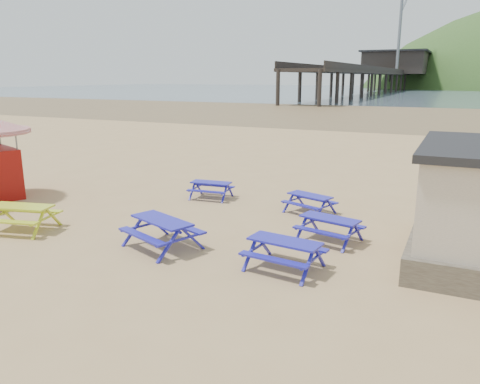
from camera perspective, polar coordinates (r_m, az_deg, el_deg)
The scene contains 11 objects.
ground at distance 15.53m, azimuth -6.16°, elevation -4.36°, with size 400.00×400.00×0.00m, color tan.
wet_sand at distance 68.16m, azimuth 18.97°, elevation 9.04°, with size 400.00×400.00×0.00m, color brown.
sea at distance 182.77m, azimuth 23.37°, elevation 11.22°, with size 400.00×400.00×0.00m, color #465864.
picnic_table_blue_a at distance 19.12m, azimuth -3.54°, elevation 0.24°, with size 1.76×1.49×0.68m.
picnic_table_blue_b at distance 17.18m, azimuth 8.48°, elevation -1.45°, with size 1.97×1.78×0.69m.
picnic_table_blue_c at distance 14.37m, azimuth 10.85°, elevation -4.49°, with size 2.02×1.76×0.74m.
picnic_table_blue_d at distance 13.75m, azimuth -9.46°, elevation -5.01°, with size 2.51×2.27×0.86m.
picnic_table_blue_e at distance 12.17m, azimuth 5.44°, elevation -7.60°, with size 2.03×1.71×0.78m.
picnic_table_blue_f at distance 12.96m, azimuth 26.40°, elevation -7.82°, with size 2.22×2.12×0.73m.
picnic_table_yellow at distance 16.61m, azimuth -25.04°, elevation -2.90°, with size 2.31×2.03×0.83m.
pier at distance 192.51m, azimuth 18.16°, elevation 13.36°, with size 24.00×220.00×39.29m.
Camera 1 is at (7.78, -12.54, 4.83)m, focal length 35.00 mm.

